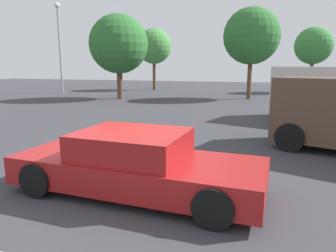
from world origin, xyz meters
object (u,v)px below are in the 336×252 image
object	(u,v)px
light_post_mid	(59,34)
sedan_foreground	(136,164)
pedestrian	(331,104)
dog	(162,138)

from	to	relation	value
light_post_mid	sedan_foreground	bearing A→B (deg)	-51.46
pedestrian	light_post_mid	size ratio (longest dim) A/B	0.23
dog	light_post_mid	bearing A→B (deg)	104.02
pedestrian	light_post_mid	xyz separation A→B (m)	(-18.73, 10.73, 3.88)
sedan_foreground	pedestrian	bearing A→B (deg)	60.54
sedan_foreground	light_post_mid	world-z (taller)	light_post_mid
sedan_foreground	light_post_mid	xyz separation A→B (m)	(-14.15, 17.77, 4.35)
dog	light_post_mid	world-z (taller)	light_post_mid
pedestrian	light_post_mid	distance (m)	21.93
sedan_foreground	dog	world-z (taller)	sedan_foreground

